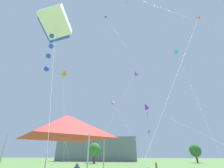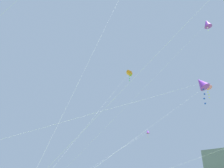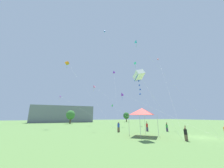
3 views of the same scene
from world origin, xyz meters
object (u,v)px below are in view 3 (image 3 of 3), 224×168
Objects in this scene: person_black_shirt at (186,133)px; kite_white_box_0 at (139,75)px; festival_tent at (142,111)px; kite_pink_diamond_8 at (158,59)px; person_blue_shirt at (119,127)px; kite_green_diamond_5 at (112,105)px; kite_purple_diamond_9 at (60,96)px; person_red_shirt at (147,126)px; kite_cyan_delta_7 at (135,64)px; kite_blue_diamond_3 at (105,31)px; person_green_shirt at (167,127)px; kite_purple_diamond_6 at (114,72)px; kite_orange_box_2 at (67,63)px; kite_pink_diamond_4 at (94,86)px; kite_cyan_diamond_1 at (136,42)px; kite_purple_diamond_10 at (122,94)px.

kite_white_box_0 is at bearing 171.65° from person_black_shirt.
kite_pink_diamond_8 is at bearing 33.78° from festival_tent.
person_blue_shirt is 25.89m from kite_green_diamond_5.
kite_purple_diamond_9 reaches higher than person_black_shirt.
festival_tent is at bearing 58.74° from person_red_shirt.
kite_cyan_delta_7 is 30.36m from kite_purple_diamond_9.
kite_blue_diamond_3 is (-3.45, 21.12, 28.36)m from person_black_shirt.
kite_blue_diamond_3 is at bearing 151.16° from kite_pink_diamond_8.
festival_tent is 33.50m from kite_cyan_delta_7.
person_blue_shirt is at bearing -60.08° from kite_purple_diamond_9.
kite_white_box_0 is (-8.82, -4.27, 8.23)m from person_green_shirt.
person_green_shirt is 26.02m from kite_purple_diamond_6.
kite_blue_diamond_3 is at bearing -121.14° from kite_green_diamond_5.
person_green_shirt is 0.09× the size of kite_orange_box_2.
kite_orange_box_2 reaches higher than festival_tent.
kite_cyan_delta_7 reaches higher than kite_purple_diamond_6.
kite_cyan_delta_7 is at bearing 82.80° from kite_pink_diamond_8.
kite_pink_diamond_4 is 0.98× the size of kite_cyan_delta_7.
person_blue_shirt is 1.05× the size of person_green_shirt.
kite_cyan_diamond_1 reaches higher than kite_white_box_0.
kite_pink_diamond_8 is at bearing -33.77° from kite_purple_diamond_9.
kite_purple_diamond_10 is (17.99, -6.73, 0.81)m from kite_purple_diamond_9.
kite_pink_diamond_4 is (0.25, 21.57, 12.76)m from person_blue_shirt.
kite_blue_diamond_3 is (-1.12, 15.89, 25.64)m from festival_tent.
kite_pink_diamond_8 is at bearing -28.84° from kite_blue_diamond_3.
kite_purple_diamond_6 is 0.76× the size of kite_purple_diamond_10.
person_black_shirt is at bearing -98.38° from kite_purple_diamond_10.
kite_cyan_diamond_1 is 0.83× the size of kite_green_diamond_5.
kite_cyan_diamond_1 is 20.80m from kite_cyan_delta_7.
kite_purple_diamond_6 reaches higher than kite_purple_diamond_10.
kite_purple_diamond_10 is at bearing -20.53° from kite_purple_diamond_9.
person_black_shirt is (2.33, -5.23, -2.72)m from festival_tent.
kite_purple_diamond_6 is at bearing 75.40° from person_blue_shirt.
kite_blue_diamond_3 is 18.82m from kite_pink_diamond_8.
person_blue_shirt is 0.08× the size of kite_pink_diamond_4.
kite_cyan_delta_7 reaches higher than kite_cyan_diamond_1.
kite_cyan_diamond_1 is at bearing -122.36° from kite_cyan_delta_7.
kite_blue_diamond_3 is (-9.01, 12.68, 28.38)m from person_green_shirt.
kite_purple_diamond_6 reaches higher than festival_tent.
kite_purple_diamond_9 is (-12.21, 24.91, 5.33)m from festival_tent.
kite_orange_box_2 is (-11.26, 21.13, 15.06)m from festival_tent.
festival_tent is 28.25m from kite_purple_diamond_9.
kite_pink_diamond_8 reaches higher than kite_purple_diamond_10.
kite_blue_diamond_3 reaches higher than kite_cyan_diamond_1.
person_green_shirt is 0.17× the size of kite_white_box_0.
person_green_shirt is at bearing -54.61° from kite_blue_diamond_3.
person_green_shirt is at bearing -80.42° from kite_purple_diamond_6.
festival_tent reaches higher than person_red_shirt.
person_black_shirt is (-5.56, -8.43, 0.02)m from person_green_shirt.
kite_cyan_diamond_1 reaches higher than person_red_shirt.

